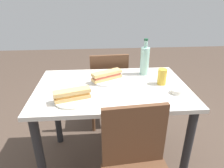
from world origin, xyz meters
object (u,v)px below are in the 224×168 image
water_bottle (145,60)px  plate_far (73,100)px  chair_far (108,85)px  plate_near (107,80)px  baguette_sandwich_far (72,94)px  baguette_sandwich_near (107,75)px  knife_far (69,95)px  beer_glass (162,77)px  knife_near (102,77)px  olive_bowl (177,91)px  dining_table (112,101)px

water_bottle → plate_far: bearing=-143.3°
chair_far → plate_near: chair_far is taller
plate_near → baguette_sandwich_far: (-0.25, -0.31, 0.04)m
baguette_sandwich_near → knife_far: size_ratio=1.47×
beer_glass → knife_near: bearing=163.5°
knife_near → chair_far: bearing=80.0°
chair_far → plate_near: 0.55m
knife_near → baguette_sandwich_far: bearing=-120.7°
plate_near → beer_glass: (0.43, -0.09, 0.05)m
knife_near → water_bottle: (0.37, 0.08, 0.11)m
plate_far → olive_bowl: size_ratio=2.93×
plate_near → knife_far: knife_far is taller
water_bottle → beer_glass: bearing=-66.8°
plate_near → baguette_sandwich_far: bearing=-128.4°
knife_far → beer_glass: beer_glass is taller
baguette_sandwich_near → baguette_sandwich_far: (-0.25, -0.31, 0.00)m
beer_glass → olive_bowl: bearing=-69.4°
dining_table → chair_far: size_ratio=1.32×
plate_far → water_bottle: size_ratio=0.77×
baguette_sandwich_near → olive_bowl: (0.49, -0.26, -0.03)m
baguette_sandwich_near → knife_far: 0.38m
baguette_sandwich_near → beer_glass: 0.44m
knife_near → knife_far: 0.39m
dining_table → beer_glass: (0.39, 0.01, 0.19)m
olive_bowl → plate_far: bearing=-175.8°
chair_far → knife_far: 0.85m
plate_near → knife_near: bearing=129.1°
plate_near → knife_near: knife_near is taller
water_bottle → olive_bowl: water_bottle is taller
knife_far → olive_bowl: size_ratio=2.11×
baguette_sandwich_near → chair_far: bearing=85.2°
plate_near → baguette_sandwich_near: size_ratio=0.94×
plate_far → knife_far: (-0.03, 0.05, 0.01)m
dining_table → knife_near: (-0.07, 0.15, 0.14)m
plate_near → knife_far: (-0.27, -0.26, 0.01)m
baguette_sandwich_far → olive_bowl: 0.73m
baguette_sandwich_far → chair_far: bearing=69.9°
olive_bowl → chair_far: bearing=121.6°
knife_near → plate_far: 0.41m
knife_far → water_bottle: water_bottle is taller
dining_table → chair_far: (0.01, 0.58, -0.14)m
plate_near → knife_near: 0.06m
plate_far → olive_bowl: olive_bowl is taller
dining_table → chair_far: bearing=89.5°
baguette_sandwich_near → olive_bowl: baguette_sandwich_near is taller
dining_table → baguette_sandwich_near: size_ratio=4.56×
knife_near → olive_bowl: size_ratio=2.10×
plate_far → baguette_sandwich_far: bearing=180.0°
beer_glass → olive_bowl: 0.18m
knife_near → plate_far: (-0.21, -0.35, -0.01)m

